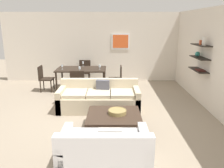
{
  "coord_description": "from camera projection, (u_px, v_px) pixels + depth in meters",
  "views": [
    {
      "loc": [
        0.4,
        -5.44,
        2.29
      ],
      "look_at": [
        0.4,
        0.2,
        0.75
      ],
      "focal_mm": 35.92,
      "sensor_mm": 36.0,
      "label": 1
    }
  ],
  "objects": [
    {
      "name": "dining_chair_left_near",
      "position": [
        44.0,
        77.0,
        7.68
      ],
      "size": [
        0.44,
        0.44,
        0.88
      ],
      "color": "black",
      "rests_on": "ground"
    },
    {
      "name": "loveseat_white",
      "position": [
        105.0,
        153.0,
        3.57
      ],
      "size": [
        1.42,
        0.9,
        0.78
      ],
      "color": "white",
      "rests_on": "ground"
    },
    {
      "name": "wine_glass_right_near",
      "position": [
        100.0,
        66.0,
        7.69
      ],
      "size": [
        0.08,
        0.08,
        0.16
      ],
      "color": "silver",
      "rests_on": "dining_table"
    },
    {
      "name": "wine_glass_foot",
      "position": [
        80.0,
        68.0,
        7.38
      ],
      "size": [
        0.07,
        0.07,
        0.15
      ],
      "color": "silver",
      "rests_on": "dining_table"
    },
    {
      "name": "right_wall_shelf_unit",
      "position": [
        209.0,
        59.0,
        6.08
      ],
      "size": [
        0.34,
        8.2,
        2.7
      ],
      "color": "silver",
      "rests_on": "ground"
    },
    {
      "name": "back_wall_unit",
      "position": [
        110.0,
        47.0,
        8.9
      ],
      "size": [
        8.4,
        0.09,
        2.7
      ],
      "color": "silver",
      "rests_on": "ground"
    },
    {
      "name": "dining_table",
      "position": [
        82.0,
        70.0,
        7.86
      ],
      "size": [
        1.71,
        1.01,
        0.75
      ],
      "color": "black",
      "rests_on": "ground"
    },
    {
      "name": "ground_plane",
      "position": [
        97.0,
        114.0,
        5.85
      ],
      "size": [
        18.0,
        18.0,
        0.0
      ],
      "primitive_type": "plane",
      "color": "gray"
    },
    {
      "name": "wine_glass_head",
      "position": [
        83.0,
        63.0,
        8.24
      ],
      "size": [
        0.06,
        0.06,
        0.17
      ],
      "color": "silver",
      "rests_on": "dining_table"
    },
    {
      "name": "dining_chair_head",
      "position": [
        85.0,
        70.0,
        8.78
      ],
      "size": [
        0.44,
        0.44,
        0.88
      ],
      "color": "black",
      "rests_on": "ground"
    },
    {
      "name": "coffee_table",
      "position": [
        114.0,
        122.0,
        4.9
      ],
      "size": [
        1.16,
        1.04,
        0.38
      ],
      "color": "#38281E",
      "rests_on": "ground"
    },
    {
      "name": "dining_chair_right_near",
      "position": [
        118.0,
        77.0,
        7.68
      ],
      "size": [
        0.44,
        0.44,
        0.88
      ],
      "color": "black",
      "rests_on": "ground"
    },
    {
      "name": "wine_glass_left_near",
      "position": [
        62.0,
        66.0,
        7.69
      ],
      "size": [
        0.06,
        0.06,
        0.16
      ],
      "color": "silver",
      "rests_on": "dining_table"
    },
    {
      "name": "dining_chair_foot",
      "position": [
        78.0,
        82.0,
        7.02
      ],
      "size": [
        0.44,
        0.44,
        0.88
      ],
      "color": "black",
      "rests_on": "ground"
    },
    {
      "name": "sofa_beige",
      "position": [
        99.0,
        99.0,
        6.1
      ],
      "size": [
        2.17,
        0.9,
        0.78
      ],
      "color": "beige",
      "rests_on": "ground"
    },
    {
      "name": "decorative_bowl",
      "position": [
        118.0,
        112.0,
        4.87
      ],
      "size": [
        0.4,
        0.4,
        0.09
      ],
      "color": "#99844C",
      "rests_on": "coffee_table"
    }
  ]
}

